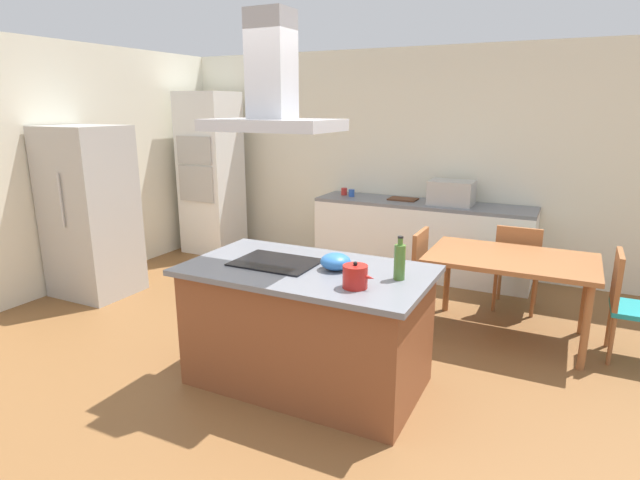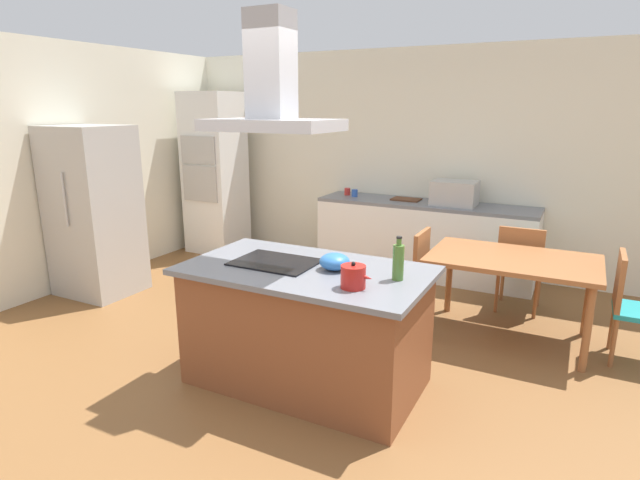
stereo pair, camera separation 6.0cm
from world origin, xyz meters
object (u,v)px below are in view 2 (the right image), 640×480
(countertop_microwave, at_px, (455,193))
(chair_facing_back_wall, at_px, (520,264))
(chair_at_left_end, at_px, (410,269))
(wall_oven_stack, at_px, (215,173))
(cutting_board, at_px, (406,199))
(chair_at_right_end, at_px, (632,301))
(coffee_mug_red, at_px, (347,192))
(tea_kettle, at_px, (353,277))
(mixing_bowl, at_px, (335,262))
(olive_oil_bottle, at_px, (398,262))
(range_hood, at_px, (271,93))
(dining_table, at_px, (513,266))
(refrigerator, at_px, (94,211))
(coffee_mug_blue, at_px, (355,193))
(cooktop, at_px, (275,262))

(countertop_microwave, distance_m, chair_facing_back_wall, 1.24)
(chair_at_left_end, bearing_deg, wall_oven_stack, 160.19)
(wall_oven_stack, bearing_deg, cutting_board, 6.02)
(chair_facing_back_wall, distance_m, chair_at_right_end, 1.13)
(countertop_microwave, bearing_deg, coffee_mug_red, 177.73)
(tea_kettle, relative_size, mixing_bowl, 0.98)
(tea_kettle, bearing_deg, olive_oil_bottle, 54.54)
(cutting_board, relative_size, range_hood, 0.38)
(chair_at_right_end, bearing_deg, dining_table, 180.00)
(refrigerator, bearing_deg, dining_table, 11.06)
(countertop_microwave, distance_m, dining_table, 1.67)
(cutting_board, distance_m, refrigerator, 3.58)
(coffee_mug_blue, distance_m, chair_at_left_end, 1.87)
(tea_kettle, distance_m, countertop_microwave, 3.11)
(cooktop, height_order, tea_kettle, tea_kettle)
(dining_table, bearing_deg, cutting_board, 134.96)
(dining_table, relative_size, range_hood, 1.56)
(tea_kettle, height_order, chair_facing_back_wall, tea_kettle)
(tea_kettle, distance_m, coffee_mug_blue, 3.37)
(countertop_microwave, xyz_separation_m, cutting_board, (-0.59, 0.05, -0.13))
(mixing_bowl, distance_m, chair_at_right_end, 2.46)
(refrigerator, relative_size, chair_at_right_end, 2.04)
(mixing_bowl, bearing_deg, wall_oven_stack, 140.12)
(tea_kettle, relative_size, chair_facing_back_wall, 0.24)
(wall_oven_stack, height_order, range_hood, range_hood)
(olive_oil_bottle, bearing_deg, tea_kettle, -125.46)
(refrigerator, bearing_deg, chair_at_right_end, 9.12)
(refrigerator, xyz_separation_m, chair_at_left_end, (3.29, 0.82, -0.40))
(cutting_board, relative_size, chair_at_left_end, 0.38)
(countertop_microwave, bearing_deg, tea_kettle, -88.43)
(olive_oil_bottle, distance_m, wall_oven_stack, 4.41)
(tea_kettle, bearing_deg, countertop_microwave, 91.57)
(cooktop, distance_m, coffee_mug_red, 3.03)
(countertop_microwave, distance_m, chair_at_left_end, 1.49)
(mixing_bowl, relative_size, countertop_microwave, 0.43)
(countertop_microwave, relative_size, chair_at_right_end, 0.56)
(refrigerator, height_order, range_hood, range_hood)
(countertop_microwave, xyz_separation_m, chair_at_left_end, (-0.07, -1.39, -0.53))
(tea_kettle, relative_size, wall_oven_stack, 0.10)
(countertop_microwave, relative_size, wall_oven_stack, 0.23)
(cutting_board, bearing_deg, chair_at_left_end, -70.01)
(tea_kettle, distance_m, chair_at_right_end, 2.44)
(coffee_mug_blue, distance_m, range_hood, 3.16)
(wall_oven_stack, xyz_separation_m, chair_facing_back_wall, (4.13, -0.49, -0.59))
(range_hood, bearing_deg, chair_at_left_end, 69.08)
(tea_kettle, relative_size, countertop_microwave, 0.42)
(cooktop, relative_size, range_hood, 0.67)
(cutting_board, xyz_separation_m, chair_at_left_end, (0.52, -1.44, -0.40))
(cutting_board, relative_size, refrigerator, 0.19)
(coffee_mug_red, height_order, chair_facing_back_wall, coffee_mug_red)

